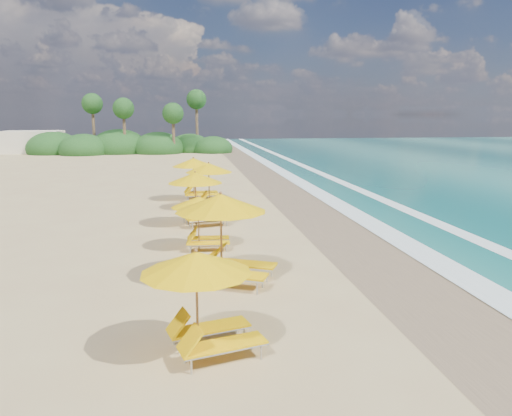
# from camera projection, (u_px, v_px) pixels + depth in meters

# --- Properties ---
(ground) EXTENTS (160.00, 160.00, 0.00)m
(ground) POSITION_uv_depth(u_px,v_px,m) (256.00, 237.00, 19.68)
(ground) COLOR tan
(ground) RESTS_ON ground
(wet_sand) EXTENTS (4.00, 160.00, 0.01)m
(wet_sand) POSITION_uv_depth(u_px,v_px,m) (352.00, 234.00, 20.24)
(wet_sand) COLOR #8D7654
(wet_sand) RESTS_ON ground
(surf_foam) EXTENTS (4.00, 160.00, 0.01)m
(surf_foam) POSITION_uv_depth(u_px,v_px,m) (413.00, 231.00, 20.62)
(surf_foam) COLOR white
(surf_foam) RESTS_ON ground
(station_0) EXTENTS (2.83, 2.74, 2.27)m
(station_0) POSITION_uv_depth(u_px,v_px,m) (205.00, 295.00, 9.86)
(station_0) COLOR olive
(station_0) RESTS_ON ground
(station_1) EXTENTS (3.53, 3.50, 2.69)m
(station_1) POSITION_uv_depth(u_px,v_px,m) (228.00, 232.00, 14.19)
(station_1) COLOR olive
(station_1) RESTS_ON ground
(station_2) EXTENTS (2.22, 2.07, 2.00)m
(station_2) POSITION_uv_depth(u_px,v_px,m) (203.00, 219.00, 17.80)
(station_2) COLOR olive
(station_2) RESTS_ON ground
(station_3) EXTENTS (3.01, 2.91, 2.44)m
(station_3) POSITION_uv_depth(u_px,v_px,m) (200.00, 195.00, 21.59)
(station_3) COLOR olive
(station_3) RESTS_ON ground
(station_4) EXTENTS (2.66, 2.46, 2.47)m
(station_4) POSITION_uv_depth(u_px,v_px,m) (213.00, 183.00, 25.29)
(station_4) COLOR olive
(station_4) RESTS_ON ground
(station_5) EXTENTS (2.74, 2.54, 2.49)m
(station_5) POSITION_uv_depth(u_px,v_px,m) (197.00, 176.00, 27.99)
(station_5) COLOR olive
(station_5) RESTS_ON ground
(treeline) EXTENTS (25.80, 8.80, 9.74)m
(treeline) POSITION_uv_depth(u_px,v_px,m) (127.00, 145.00, 62.31)
(treeline) COLOR #163D14
(treeline) RESTS_ON ground
(beach_building) EXTENTS (7.00, 5.00, 2.80)m
(beach_building) POSITION_uv_depth(u_px,v_px,m) (33.00, 142.00, 62.93)
(beach_building) COLOR beige
(beach_building) RESTS_ON ground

